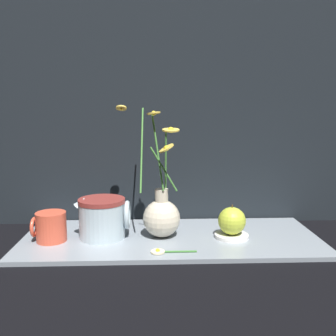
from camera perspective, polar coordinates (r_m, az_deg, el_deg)
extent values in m
plane|color=black|center=(1.10, 0.42, -10.95)|extent=(6.00, 6.00, 0.00)
cube|color=gray|center=(1.10, 0.42, -10.65)|extent=(0.85, 0.34, 0.01)
cube|color=black|center=(1.23, 0.03, 17.13)|extent=(1.35, 0.02, 1.10)
sphere|color=beige|center=(1.08, -0.99, -7.63)|extent=(0.11, 0.11, 0.11)
cylinder|color=beige|center=(1.07, -1.00, -4.38)|extent=(0.04, 0.04, 0.05)
cylinder|color=#4C8E3D|center=(1.02, -0.64, -0.21)|extent=(0.08, 0.02, 0.13)
cylinder|color=#EAC64C|center=(0.97, -0.24, 3.02)|extent=(0.04, 0.05, 0.02)
sphere|color=yellow|center=(0.97, -0.24, 3.02)|extent=(0.01, 0.01, 0.01)
cylinder|color=#4C8E3D|center=(1.05, -0.35, 1.28)|extent=(0.01, 0.03, 0.17)
cylinder|color=#EAC64C|center=(1.04, 0.32, 5.83)|extent=(0.05, 0.05, 0.01)
sphere|color=yellow|center=(1.04, 0.32, 5.83)|extent=(0.02, 0.02, 0.02)
cylinder|color=#4C8E3D|center=(1.03, -1.58, 2.43)|extent=(0.04, 0.03, 0.21)
cylinder|color=#EAC64C|center=(1.01, -2.20, 8.35)|extent=(0.05, 0.05, 0.01)
sphere|color=yellow|center=(1.01, -2.20, 8.35)|extent=(0.01, 0.01, 0.01)
cylinder|color=#4C8E3D|center=(1.05, -4.03, 2.90)|extent=(0.01, 0.11, 0.23)
cylinder|color=#EAC64C|center=(1.05, -7.13, 9.06)|extent=(0.03, 0.03, 0.02)
sphere|color=yellow|center=(1.05, -7.13, 9.06)|extent=(0.01, 0.01, 0.01)
cylinder|color=#DB5138|center=(1.10, -17.37, -8.54)|extent=(0.08, 0.08, 0.08)
torus|color=#DB5138|center=(1.11, -19.71, -8.45)|extent=(0.01, 0.06, 0.06)
cylinder|color=silver|center=(1.08, -10.04, -7.59)|extent=(0.13, 0.13, 0.11)
cylinder|color=maroon|center=(1.07, -10.12, -5.01)|extent=(0.13, 0.13, 0.01)
torus|color=silver|center=(1.07, -6.23, -7.16)|extent=(0.01, 0.08, 0.08)
cone|color=silver|center=(1.08, -13.01, -5.19)|extent=(0.05, 0.04, 0.04)
cylinder|color=white|center=(1.10, 9.65, -10.15)|extent=(0.10, 0.10, 0.01)
sphere|color=#B7C638|center=(1.09, 9.71, -7.94)|extent=(0.08, 0.08, 0.08)
cylinder|color=#4C3819|center=(1.07, 9.77, -5.73)|extent=(0.00, 0.00, 0.01)
cylinder|color=#3D7A33|center=(0.98, 1.42, -12.62)|extent=(0.10, 0.01, 0.01)
cylinder|color=beige|center=(0.98, -1.57, -12.63)|extent=(0.04, 0.04, 0.00)
sphere|color=yellow|center=(0.98, -1.58, -12.47)|extent=(0.01, 0.01, 0.01)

